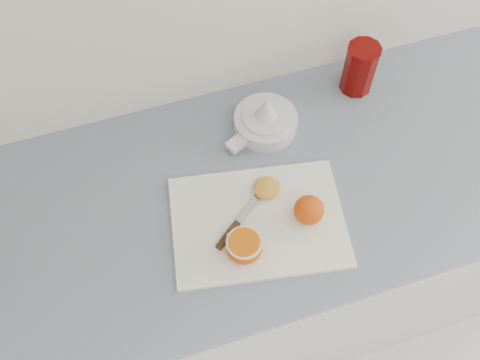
{
  "coord_description": "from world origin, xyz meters",
  "views": [
    {
      "loc": [
        -0.6,
        1.11,
        1.96
      ],
      "look_at": [
        -0.41,
        1.68,
        0.96
      ],
      "focal_mm": 40.0,
      "sensor_mm": 36.0,
      "label": 1
    }
  ],
  "objects_px": {
    "citrus_juicer": "(265,120)",
    "red_tumbler": "(359,70)",
    "counter": "(295,246)",
    "half_orange": "(244,246)",
    "cutting_board": "(258,222)"
  },
  "relations": [
    {
      "from": "half_orange",
      "to": "red_tumbler",
      "type": "xyz_separation_m",
      "value": [
        0.42,
        0.36,
        0.03
      ]
    },
    {
      "from": "counter",
      "to": "citrus_juicer",
      "type": "relative_size",
      "value": 11.97
    },
    {
      "from": "half_orange",
      "to": "citrus_juicer",
      "type": "relative_size",
      "value": 0.41
    },
    {
      "from": "citrus_juicer",
      "to": "red_tumbler",
      "type": "height_order",
      "value": "red_tumbler"
    },
    {
      "from": "cutting_board",
      "to": "counter",
      "type": "bearing_deg",
      "value": 29.84
    },
    {
      "from": "half_orange",
      "to": "citrus_juicer",
      "type": "distance_m",
      "value": 0.34
    },
    {
      "from": "counter",
      "to": "citrus_juicer",
      "type": "distance_m",
      "value": 0.5
    },
    {
      "from": "citrus_juicer",
      "to": "red_tumbler",
      "type": "distance_m",
      "value": 0.28
    },
    {
      "from": "cutting_board",
      "to": "citrus_juicer",
      "type": "relative_size",
      "value": 1.96
    },
    {
      "from": "counter",
      "to": "red_tumbler",
      "type": "relative_size",
      "value": 16.75
    },
    {
      "from": "half_orange",
      "to": "citrus_juicer",
      "type": "height_order",
      "value": "citrus_juicer"
    },
    {
      "from": "half_orange",
      "to": "citrus_juicer",
      "type": "xyz_separation_m",
      "value": [
        0.16,
        0.31,
        -0.01
      ]
    },
    {
      "from": "counter",
      "to": "half_orange",
      "type": "relative_size",
      "value": 29.54
    },
    {
      "from": "half_orange",
      "to": "red_tumbler",
      "type": "height_order",
      "value": "red_tumbler"
    },
    {
      "from": "counter",
      "to": "citrus_juicer",
      "type": "height_order",
      "value": "citrus_juicer"
    }
  ]
}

